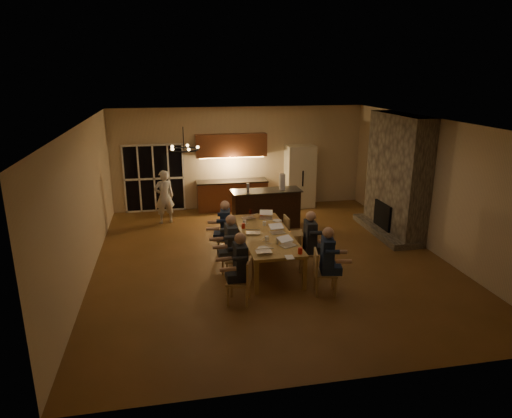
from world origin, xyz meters
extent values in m
plane|color=brown|center=(0.00, 0.00, 0.00)|extent=(9.00, 9.00, 0.00)
cube|color=tan|center=(0.00, 4.52, 1.60)|extent=(8.00, 0.04, 3.20)
cube|color=tan|center=(-4.02, 0.00, 1.60)|extent=(0.04, 9.00, 3.20)
cube|color=tan|center=(4.02, 0.00, 1.60)|extent=(0.04, 9.00, 3.20)
cube|color=white|center=(0.00, 0.00, 3.22)|extent=(8.00, 9.00, 0.04)
cube|color=black|center=(-2.70, 4.47, 1.05)|extent=(1.86, 0.08, 2.10)
cube|color=#766E5D|center=(3.70, 1.20, 1.60)|extent=(0.58, 2.50, 3.20)
cube|color=beige|center=(1.90, 4.15, 1.00)|extent=(0.90, 0.68, 2.00)
cube|color=tan|center=(-0.16, -0.25, 0.38)|extent=(1.10, 2.93, 0.75)
cube|color=black|center=(0.39, 2.29, 0.54)|extent=(1.96, 0.74, 1.08)
imported|color=silver|center=(-2.41, 3.23, 0.78)|extent=(0.65, 0.51, 1.56)
torus|color=black|center=(-1.91, -0.56, 2.75)|extent=(0.58, 0.58, 0.03)
cylinder|color=white|center=(-0.24, -0.71, 0.80)|extent=(0.08, 0.08, 0.10)
cylinder|color=white|center=(-0.08, 0.29, 0.80)|extent=(0.08, 0.08, 0.10)
cylinder|color=white|center=(-0.53, 0.48, 0.80)|extent=(0.08, 0.08, 0.10)
cylinder|color=red|center=(0.26, -1.56, 0.81)|extent=(0.09, 0.09, 0.12)
cylinder|color=red|center=(-0.60, 0.18, 0.81)|extent=(0.08, 0.08, 0.12)
cylinder|color=red|center=(0.01, 1.08, 0.81)|extent=(0.08, 0.08, 0.12)
cylinder|color=#B2B2B7|center=(-0.07, -0.95, 0.81)|extent=(0.06, 0.06, 0.12)
cylinder|color=#3F0F0C|center=(-0.25, 1.23, 0.81)|extent=(0.07, 0.07, 0.12)
cylinder|color=#B2B2B7|center=(0.25, -0.01, 0.81)|extent=(0.07, 0.07, 0.12)
cylinder|color=white|center=(0.17, -0.87, 0.76)|extent=(0.25, 0.25, 0.02)
cylinder|color=white|center=(-0.40, -1.15, 0.76)|extent=(0.25, 0.25, 0.02)
cylinder|color=white|center=(0.30, 0.56, 0.76)|extent=(0.23, 0.23, 0.02)
cube|color=white|center=(0.00, -1.71, 0.76)|extent=(0.17, 0.23, 0.01)
cylinder|color=#99999E|center=(-0.13, 2.22, 1.20)|extent=(0.08, 0.08, 0.24)
cube|color=silver|center=(0.84, 2.28, 1.30)|extent=(0.15, 0.15, 0.45)
camera|label=1|loc=(-2.20, -9.69, 4.25)|focal=32.00mm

